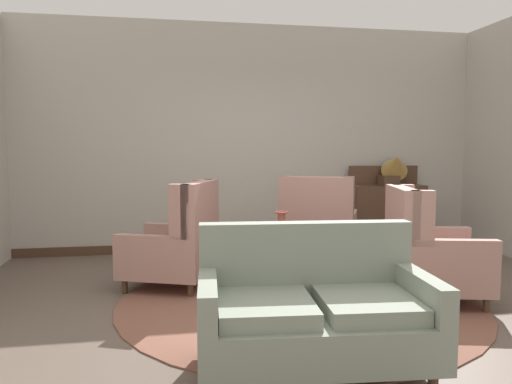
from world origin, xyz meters
The scene contains 12 objects.
ground centered at (0.00, 0.00, 0.00)m, with size 9.06×9.06×0.00m, color brown.
wall_back centered at (0.00, 2.75, 1.56)m, with size 6.63×0.08×3.11m, color #BCB7AD.
baseboard_back centered at (0.00, 2.69, 0.06)m, with size 6.47×0.03×0.12m, color #4C3323.
area_rug centered at (0.00, 0.30, 0.01)m, with size 3.34×3.34×0.01m, color brown.
coffee_table centered at (-0.11, 0.37, 0.43)m, with size 0.86×0.86×0.52m.
porcelain_vase centered at (-0.15, 0.38, 0.66)m, with size 0.15×0.15×0.31m.
settee centered at (-0.29, -1.11, 0.39)m, with size 1.50×0.91×0.92m.
armchair_beside_settee centered at (0.52, 1.37, 0.46)m, with size 1.10×1.13×1.11m.
armchair_near_window centered at (1.18, 0.09, 0.45)m, with size 0.98×0.95×1.06m.
armchair_near_sideboard centered at (-1.09, 1.00, 0.45)m, with size 1.08×1.07×1.09m.
sideboard centered at (1.87, 2.45, 0.52)m, with size 1.04×0.35×1.17m.
gramophone centered at (1.92, 2.36, 1.17)m, with size 0.50×0.57×0.55m.
Camera 1 is at (-1.18, -4.01, 1.42)m, focal length 34.35 mm.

